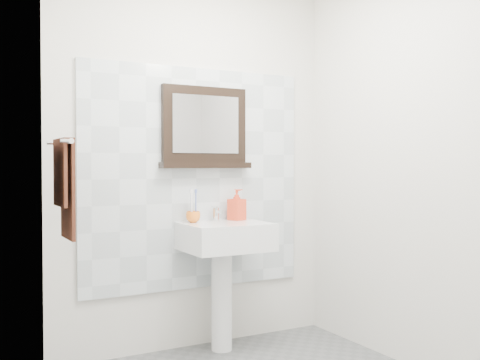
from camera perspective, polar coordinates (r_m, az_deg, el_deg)
name	(u,v)px	position (r m, az deg, el deg)	size (l,w,h in m)	color
back_wall	(195,164)	(3.85, -4.60, 1.66)	(2.00, 0.01, 2.50)	silver
front_wall	(460,162)	(2.05, 21.45, 1.74)	(2.00, 0.01, 2.50)	silver
left_wall	(86,163)	(2.48, -15.39, 1.72)	(0.01, 2.20, 2.50)	silver
right_wall	(423,163)	(3.52, 18.14, 1.61)	(0.01, 2.20, 2.50)	silver
splashback	(196,178)	(3.84, -4.53, 0.17)	(1.60, 0.02, 1.50)	silver
pedestal_sink	(225,250)	(3.73, -1.55, -7.16)	(0.55, 0.44, 0.96)	white
toothbrush_cup	(193,217)	(3.73, -4.78, -3.75)	(0.09, 0.09, 0.07)	orange
toothbrushes	(193,204)	(3.73, -4.84, -2.44)	(0.05, 0.04, 0.21)	white
soap_dispenser	(237,204)	(3.88, -0.33, -2.50)	(0.10, 0.10, 0.22)	red
framed_mirror	(205,130)	(3.84, -3.62, 5.13)	(0.65, 0.11, 0.55)	black
towel_bar	(63,142)	(3.21, -17.54, 3.68)	(0.07, 0.40, 0.03)	silver
hand_towel	(65,181)	(3.21, -17.38, -0.07)	(0.06, 0.30, 0.55)	#35180E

